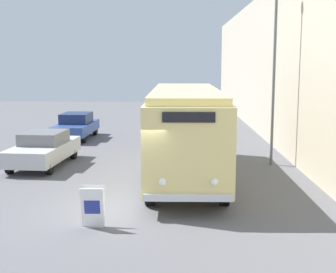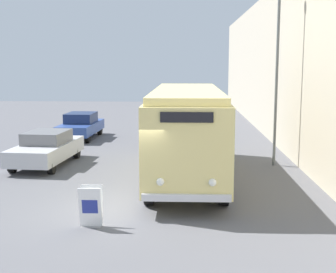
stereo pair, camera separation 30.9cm
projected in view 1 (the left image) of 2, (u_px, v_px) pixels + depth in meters
name	position (u px, v px, depth m)	size (l,w,h in m)	color
ground_plane	(124.00, 210.00, 13.71)	(80.00, 80.00, 0.00)	#56565B
building_wall_right	(282.00, 65.00, 22.82)	(0.30, 60.00, 8.35)	#B2A893
vintage_bus	(185.00, 128.00, 17.44)	(2.57, 10.00, 3.33)	black
sign_board	(93.00, 207.00, 12.23)	(0.59, 0.40, 1.08)	gray
streetlamp	(275.00, 48.00, 19.13)	(0.36, 0.36, 7.75)	#595E60
parked_car_near	(44.00, 148.00, 19.64)	(2.24, 4.65, 1.43)	black
parked_car_mid	(76.00, 126.00, 26.74)	(1.99, 4.39, 1.47)	black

